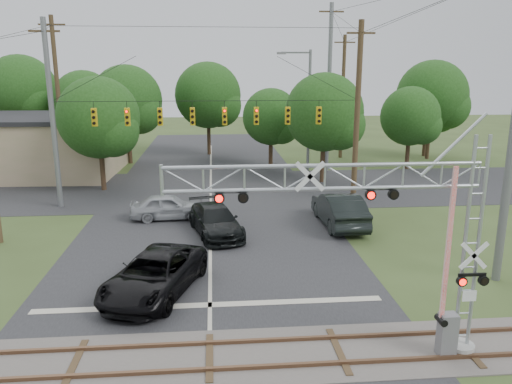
{
  "coord_description": "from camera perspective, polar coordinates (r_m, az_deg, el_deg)",
  "views": [
    {
      "loc": [
        0.24,
        -11.57,
        8.58
      ],
      "look_at": [
        1.9,
        7.5,
        3.82
      ],
      "focal_mm": 35.0,
      "sensor_mm": 36.0,
      "label": 1
    }
  ],
  "objects": [
    {
      "name": "road_main",
      "position": [
        23.21,
        -5.25,
        -7.77
      ],
      "size": [
        14.0,
        90.0,
        0.02
      ],
      "primitive_type": "cube",
      "color": "#262628",
      "rests_on": "ground"
    },
    {
      "name": "road_cross",
      "position": [
        36.58,
        -5.2,
        0.35
      ],
      "size": [
        90.0,
        12.0,
        0.02
      ],
      "primitive_type": "cube",
      "color": "#262628",
      "rests_on": "ground"
    },
    {
      "name": "railroad_track",
      "position": [
        16.04,
        -5.33,
        -18.32
      ],
      "size": [
        90.0,
        3.2,
        0.17
      ],
      "color": "#524D47",
      "rests_on": "ground"
    },
    {
      "name": "crossing_gantry",
      "position": [
        14.71,
        14.13,
        -3.97
      ],
      "size": [
        9.43,
        0.87,
        6.78
      ],
      "color": "#999994",
      "rests_on": "ground"
    },
    {
      "name": "traffic_signal_span",
      "position": [
        31.7,
        -3.87,
        8.77
      ],
      "size": [
        19.34,
        0.36,
        11.5
      ],
      "color": "slate",
      "rests_on": "ground"
    },
    {
      "name": "pickup_black",
      "position": [
        20.02,
        -11.53,
        -9.22
      ],
      "size": [
        4.35,
        6.28,
        1.59
      ],
      "primitive_type": "imported",
      "rotation": [
        0.0,
        0.0,
        -0.33
      ],
      "color": "black",
      "rests_on": "ground"
    },
    {
      "name": "car_dark",
      "position": [
        26.47,
        -4.65,
        -3.27
      ],
      "size": [
        3.32,
        5.6,
        1.52
      ],
      "primitive_type": "imported",
      "rotation": [
        0.0,
        0.0,
        0.24
      ],
      "color": "black",
      "rests_on": "ground"
    },
    {
      "name": "sedan_silver",
      "position": [
        29.53,
        -9.99,
        -1.65
      ],
      "size": [
        4.46,
        2.02,
        1.49
      ],
      "primitive_type": "imported",
      "rotation": [
        0.0,
        0.0,
        1.63
      ],
      "color": "#9FA2A6",
      "rests_on": "ground"
    },
    {
      "name": "suv_dark",
      "position": [
        28.25,
        9.49,
        -1.96
      ],
      "size": [
        2.12,
        5.69,
        1.86
      ],
      "primitive_type": "imported",
      "rotation": [
        0.0,
        0.0,
        3.17
      ],
      "color": "black",
      "rests_on": "ground"
    },
    {
      "name": "streetlight",
      "position": [
        39.28,
        5.79,
        9.49
      ],
      "size": [
        2.66,
        0.28,
        9.96
      ],
      "color": "slate",
      "rests_on": "ground"
    },
    {
      "name": "utility_poles",
      "position": [
        35.0,
        -0.55,
        10.18
      ],
      "size": [
        26.51,
        29.79,
        13.67
      ],
      "color": "#412E1E",
      "rests_on": "ground"
    },
    {
      "name": "treeline",
      "position": [
        47.2,
        -7.32,
        10.26
      ],
      "size": [
        51.2,
        23.78,
        9.98
      ],
      "color": "#3D2B1B",
      "rests_on": "ground"
    }
  ]
}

